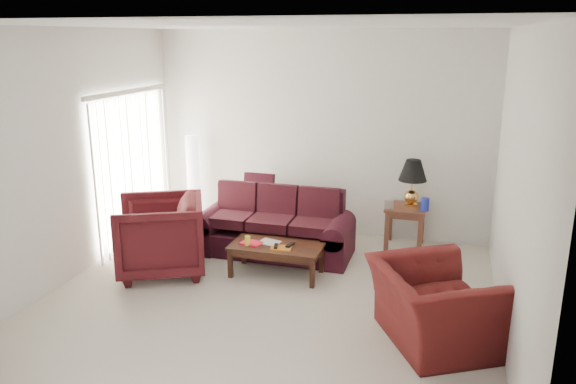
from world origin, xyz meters
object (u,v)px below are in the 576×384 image
at_px(coffee_table, 276,260).
at_px(armchair_left, 160,236).
at_px(armchair_right, 433,306).
at_px(sofa, 273,223).
at_px(end_table, 405,227).
at_px(floor_lamp, 194,180).

bearing_deg(coffee_table, armchair_left, -144.69).
height_order(armchair_right, coffee_table, armchair_right).
xyz_separation_m(sofa, armchair_left, (-1.16, -1.00, 0.05)).
relative_size(end_table, coffee_table, 0.53).
bearing_deg(coffee_table, end_table, 67.66).
bearing_deg(sofa, floor_lamp, 156.19).
bearing_deg(sofa, coffee_table, -65.55).
relative_size(armchair_left, coffee_table, 0.93).
bearing_deg(sofa, armchair_left, -135.71).
relative_size(sofa, coffee_table, 1.87).
height_order(armchair_left, armchair_right, armchair_left).
relative_size(end_table, armchair_right, 0.51).
xyz_separation_m(floor_lamp, armchair_right, (3.76, -2.58, -0.34)).
bearing_deg(sofa, armchair_right, -35.25).
xyz_separation_m(floor_lamp, armchair_left, (0.40, -1.81, -0.24)).
xyz_separation_m(armchair_left, coffee_table, (1.42, 0.32, -0.28)).
relative_size(sofa, armchair_left, 2.00).
bearing_deg(sofa, end_table, 27.80).
distance_m(armchair_left, armchair_right, 3.45).
xyz_separation_m(sofa, coffee_table, (0.26, -0.68, -0.24)).
height_order(armchair_left, coffee_table, armchair_left).
height_order(floor_lamp, coffee_table, floor_lamp).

